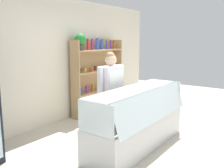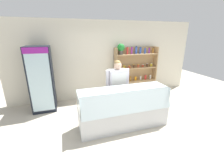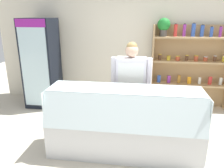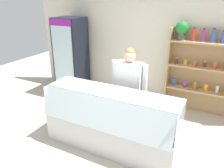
# 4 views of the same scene
# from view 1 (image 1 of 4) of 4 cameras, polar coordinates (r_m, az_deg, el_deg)

# --- Properties ---
(ground_plane) EXTENTS (12.00, 12.00, 0.00)m
(ground_plane) POSITION_cam_1_polar(r_m,az_deg,el_deg) (4.54, 8.71, -13.36)
(ground_plane) COLOR beige
(back_wall) EXTENTS (6.80, 0.10, 2.70)m
(back_wall) POSITION_cam_1_polar(r_m,az_deg,el_deg) (5.61, -12.04, 5.27)
(back_wall) COLOR silver
(back_wall) RESTS_ON ground
(shelving_unit) EXTENTS (1.65, 0.29, 1.93)m
(shelving_unit) POSITION_cam_1_polar(r_m,az_deg,el_deg) (6.16, -3.90, 3.36)
(shelving_unit) COLOR tan
(shelving_unit) RESTS_ON ground
(deli_display_case) EXTENTS (2.19, 0.72, 1.01)m
(deli_display_case) POSITION_cam_1_polar(r_m,az_deg,el_deg) (4.29, 5.76, -10.20)
(deli_display_case) COLOR silver
(deli_display_case) RESTS_ON ground
(shop_clerk) EXTENTS (0.67, 0.25, 1.59)m
(shop_clerk) POSITION_cam_1_polar(r_m,az_deg,el_deg) (4.49, -0.22, -0.92)
(shop_clerk) COLOR #383D51
(shop_clerk) RESTS_ON ground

